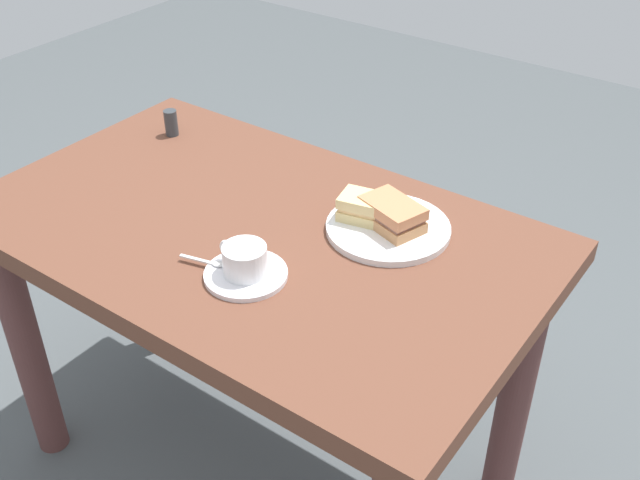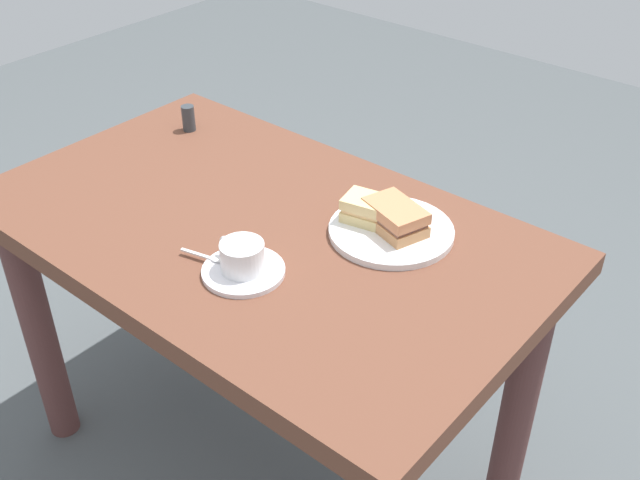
% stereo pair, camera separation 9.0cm
% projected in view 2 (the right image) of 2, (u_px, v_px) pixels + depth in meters
% --- Properties ---
extents(ground_plane, '(6.00, 6.00, 0.00)m').
position_uv_depth(ground_plane, '(272.00, 461.00, 1.97)').
color(ground_plane, '#4C5254').
extents(dining_table, '(1.17, 0.71, 0.74)m').
position_uv_depth(dining_table, '(261.00, 275.00, 1.63)').
color(dining_table, brown).
rests_on(dining_table, ground_plane).
extents(sandwich_plate, '(0.25, 0.25, 0.01)m').
position_uv_depth(sandwich_plate, '(391.00, 231.00, 1.51)').
color(sandwich_plate, white).
rests_on(sandwich_plate, dining_table).
extents(sandwich_front, '(0.14, 0.11, 0.05)m').
position_uv_depth(sandwich_front, '(395.00, 217.00, 1.49)').
color(sandwich_front, tan).
rests_on(sandwich_front, sandwich_plate).
extents(sandwich_back, '(0.12, 0.09, 0.05)m').
position_uv_depth(sandwich_back, '(371.00, 210.00, 1.52)').
color(sandwich_back, '#DAC17D').
rests_on(sandwich_back, sandwich_plate).
extents(coffee_saucer, '(0.16, 0.16, 0.01)m').
position_uv_depth(coffee_saucer, '(243.00, 271.00, 1.41)').
color(coffee_saucer, white).
rests_on(coffee_saucer, dining_table).
extents(coffee_cup, '(0.11, 0.08, 0.06)m').
position_uv_depth(coffee_cup, '(242.00, 255.00, 1.39)').
color(coffee_cup, white).
rests_on(coffee_cup, coffee_saucer).
extents(spoon, '(0.10, 0.03, 0.01)m').
position_uv_depth(spoon, '(209.00, 257.00, 1.43)').
color(spoon, silver).
rests_on(spoon, coffee_saucer).
extents(salt_shaker, '(0.03, 0.03, 0.06)m').
position_uv_depth(salt_shaker, '(188.00, 118.00, 1.88)').
color(salt_shaker, '#33383D').
rests_on(salt_shaker, dining_table).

